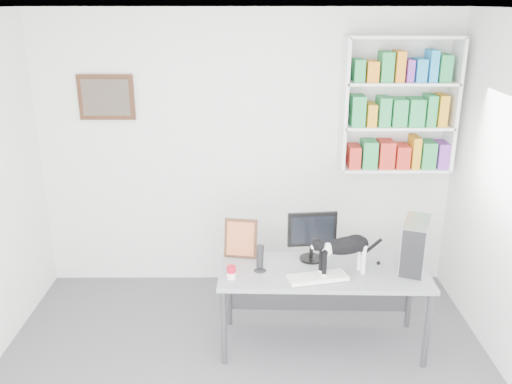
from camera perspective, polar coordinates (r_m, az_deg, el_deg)
room at (r=3.37m, az=-1.50°, el=-4.98°), size 4.01×4.01×2.70m
bookshelf at (r=5.17m, az=14.81°, el=8.86°), size 1.03×0.28×1.24m
wall_art at (r=5.29m, az=-15.49°, el=9.58°), size 0.52×0.04×0.42m
desk at (r=4.61m, az=6.96°, el=-11.99°), size 1.70×0.70×0.70m
monitor at (r=4.50m, az=5.89°, el=-4.61°), size 0.43×0.24×0.43m
keyboard at (r=4.29m, az=6.49°, el=-8.92°), size 0.49×0.28×0.04m
pc_tower at (r=4.53m, az=16.39°, el=-5.35°), size 0.32×0.45×0.41m
speaker at (r=4.34m, az=0.43°, el=-6.93°), size 0.13×0.13×0.23m
leaning_print at (r=4.56m, az=-1.62°, el=-4.82°), size 0.29×0.15×0.34m
soup_can at (r=4.26m, az=-2.61°, el=-8.45°), size 0.08×0.08×0.11m
cat at (r=4.31m, az=9.28°, el=-6.60°), size 0.57×0.30×0.34m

